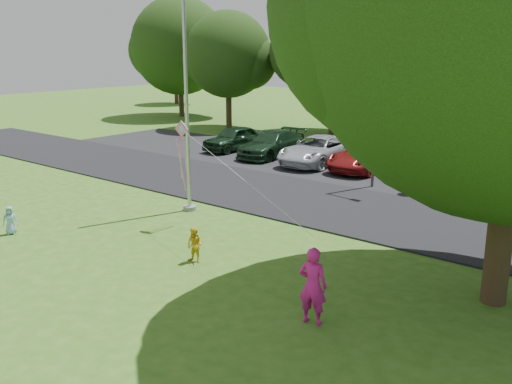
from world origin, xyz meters
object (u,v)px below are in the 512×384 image
Objects in this scene: child_yellow at (195,245)px; trash_can at (413,183)px; flagpole at (186,102)px; street_lamp at (381,105)px; child_blue at (10,220)px; woman at (313,286)px; kite at (185,144)px.

trash_can is at bearing 74.99° from child_yellow.
flagpole is at bearing -126.92° from trash_can.
trash_can is (1.70, -0.01, -3.15)m from street_lamp.
flagpole is 1.63× the size of street_lamp.
child_blue is at bearing -121.80° from trash_can.
woman reaches higher than trash_can.
child_yellow is 1.09× the size of child_blue.
flagpole is at bearing 127.76° from kite.
child_blue is at bearing -114.16° from flagpole.
woman is 8.23m from kite.
street_lamp reaches higher than woman.
street_lamp is at bearing -82.44° from woman.
trash_can is at bearing 59.90° from kite.
child_blue is (-8.36, -13.49, -0.05)m from trash_can.
flagpole is 5.43× the size of woman.
flagpole reaches higher than trash_can.
flagpole is 10.54m from woman.
flagpole reaches higher than woman.
kite is at bearing 133.13° from child_yellow.
trash_can is at bearing -0.29° from child_blue.
kite is at bearing -36.82° from woman.
woman is at bearing -75.95° from trash_can.
street_lamp is 6.32× the size of child_blue.
trash_can is at bearing 7.63° from street_lamp.
trash_can is (5.74, 7.63, -3.63)m from flagpole.
flagpole is 9.44× the size of child_yellow.
woman is (4.79, -12.39, -2.77)m from street_lamp.
trash_can is 15.87m from child_blue.
kite reaches higher than child_blue.
trash_can is 11.51m from child_yellow.
flagpole is 10.21m from trash_can.
kite is at bearing -12.70° from child_blue.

